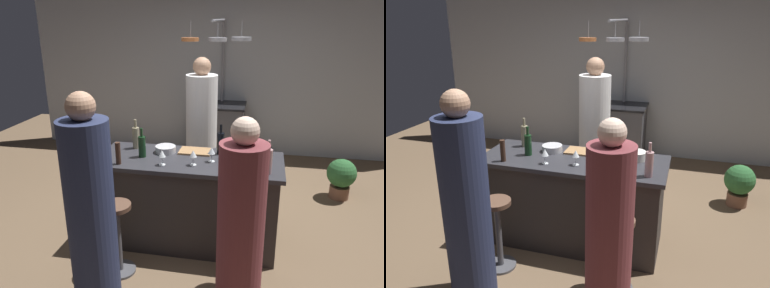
% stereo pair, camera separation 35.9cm
% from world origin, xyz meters
% --- Properties ---
extents(ground_plane, '(9.00, 9.00, 0.00)m').
position_xyz_m(ground_plane, '(0.00, 0.00, 0.00)').
color(ground_plane, brown).
extents(back_wall, '(6.40, 0.16, 2.60)m').
position_xyz_m(back_wall, '(0.00, 2.85, 1.30)').
color(back_wall, '#B2B7BC').
rests_on(back_wall, ground_plane).
extents(kitchen_island, '(1.80, 0.72, 0.90)m').
position_xyz_m(kitchen_island, '(0.00, 0.00, 0.45)').
color(kitchen_island, '#332D2B').
rests_on(kitchen_island, ground_plane).
extents(stove_range, '(0.80, 0.64, 0.89)m').
position_xyz_m(stove_range, '(0.00, 2.45, 0.45)').
color(stove_range, '#47474C').
rests_on(stove_range, ground_plane).
extents(chef, '(0.37, 0.37, 1.76)m').
position_xyz_m(chef, '(-0.05, 0.98, 0.82)').
color(chef, white).
rests_on(chef, ground_plane).
extents(bar_stool_right, '(0.28, 0.28, 0.68)m').
position_xyz_m(bar_stool_right, '(0.58, -0.62, 0.38)').
color(bar_stool_right, '#4C4C51').
rests_on(bar_stool_right, ground_plane).
extents(guest_right, '(0.34, 0.34, 1.60)m').
position_xyz_m(guest_right, '(0.57, -0.97, 0.74)').
color(guest_right, brown).
rests_on(guest_right, ground_plane).
extents(bar_stool_left, '(0.28, 0.28, 0.68)m').
position_xyz_m(bar_stool_left, '(-0.51, -0.62, 0.38)').
color(bar_stool_left, '#4C4C51').
rests_on(bar_stool_left, ground_plane).
extents(guest_left, '(0.37, 0.37, 1.73)m').
position_xyz_m(guest_left, '(-0.54, -1.01, 0.80)').
color(guest_left, '#262D4C').
rests_on(guest_left, ground_plane).
extents(overhead_pot_rack, '(0.89, 1.29, 2.17)m').
position_xyz_m(overhead_pot_rack, '(0.03, 1.98, 1.69)').
color(overhead_pot_rack, gray).
rests_on(overhead_pot_rack, ground_plane).
extents(potted_plant, '(0.36, 0.36, 0.52)m').
position_xyz_m(potted_plant, '(1.69, 1.30, 0.30)').
color(potted_plant, brown).
rests_on(potted_plant, ground_plane).
extents(cutting_board, '(0.32, 0.22, 0.02)m').
position_xyz_m(cutting_board, '(0.03, 0.20, 0.91)').
color(cutting_board, '#997047').
rests_on(cutting_board, kitchen_island).
extents(pepper_mill, '(0.05, 0.05, 0.21)m').
position_xyz_m(pepper_mill, '(-0.62, -0.26, 1.01)').
color(pepper_mill, '#382319').
rests_on(pepper_mill, kitchen_island).
extents(wine_bottle_green, '(0.07, 0.07, 0.32)m').
position_xyz_m(wine_bottle_green, '(0.43, 0.13, 1.02)').
color(wine_bottle_green, '#193D23').
rests_on(wine_bottle_green, kitchen_island).
extents(wine_bottle_dark, '(0.07, 0.07, 0.30)m').
position_xyz_m(wine_bottle_dark, '(0.28, 0.20, 1.02)').
color(wine_bottle_dark, black).
rests_on(wine_bottle_dark, kitchen_island).
extents(wine_bottle_rose, '(0.07, 0.07, 0.31)m').
position_xyz_m(wine_bottle_rose, '(0.74, -0.22, 1.02)').
color(wine_bottle_rose, '#B78C8E').
rests_on(wine_bottle_rose, kitchen_island).
extents(wine_bottle_white, '(0.07, 0.07, 0.31)m').
position_xyz_m(wine_bottle_white, '(-0.60, 0.20, 1.02)').
color(wine_bottle_white, gray).
rests_on(wine_bottle_white, kitchen_island).
extents(wine_bottle_red, '(0.07, 0.07, 0.29)m').
position_xyz_m(wine_bottle_red, '(-0.46, -0.03, 1.01)').
color(wine_bottle_red, '#143319').
rests_on(wine_bottle_red, kitchen_island).
extents(wine_glass_near_right_guest, '(0.07, 0.07, 0.15)m').
position_xyz_m(wine_glass_near_right_guest, '(-0.21, -0.20, 1.01)').
color(wine_glass_near_right_guest, silver).
rests_on(wine_glass_near_right_guest, kitchen_island).
extents(wine_glass_by_chef, '(0.07, 0.07, 0.15)m').
position_xyz_m(wine_glass_by_chef, '(0.22, -0.04, 1.01)').
color(wine_glass_by_chef, silver).
rests_on(wine_glass_by_chef, kitchen_island).
extents(wine_glass_near_left_guest, '(0.07, 0.07, 0.15)m').
position_xyz_m(wine_glass_near_left_guest, '(0.07, -0.15, 1.01)').
color(wine_glass_near_left_guest, silver).
rests_on(wine_glass_near_left_guest, kitchen_island).
extents(mixing_bowl_steel, '(0.21, 0.21, 0.07)m').
position_xyz_m(mixing_bowl_steel, '(-0.27, 0.13, 0.93)').
color(mixing_bowl_steel, '#B7B7BC').
rests_on(mixing_bowl_steel, kitchen_island).
extents(mixing_bowl_ceramic, '(0.19, 0.19, 0.08)m').
position_xyz_m(mixing_bowl_ceramic, '(0.58, 0.15, 0.94)').
color(mixing_bowl_ceramic, silver).
rests_on(mixing_bowl_ceramic, kitchen_island).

